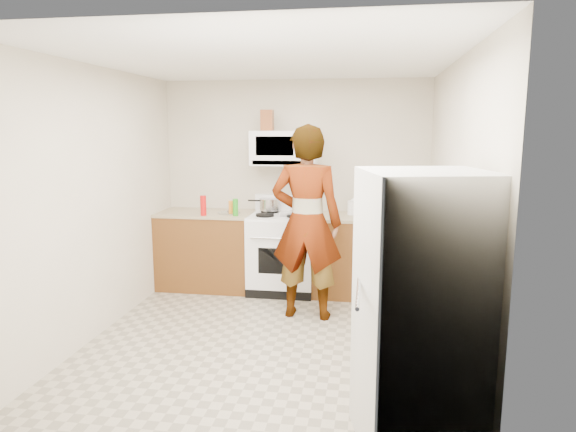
% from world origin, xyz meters
% --- Properties ---
extents(floor, '(3.60, 3.60, 0.00)m').
position_xyz_m(floor, '(0.00, 0.00, 0.00)').
color(floor, gray).
rests_on(floor, ground).
extents(back_wall, '(3.20, 0.02, 2.50)m').
position_xyz_m(back_wall, '(0.00, 1.79, 1.25)').
color(back_wall, beige).
rests_on(back_wall, floor).
extents(right_wall, '(0.02, 3.60, 2.50)m').
position_xyz_m(right_wall, '(1.59, 0.00, 1.25)').
color(right_wall, beige).
rests_on(right_wall, floor).
extents(cabinet_left, '(1.12, 0.62, 0.90)m').
position_xyz_m(cabinet_left, '(-1.04, 1.49, 0.45)').
color(cabinet_left, brown).
rests_on(cabinet_left, floor).
extents(counter_left, '(1.14, 0.64, 0.03)m').
position_xyz_m(counter_left, '(-1.04, 1.49, 0.92)').
color(counter_left, tan).
rests_on(counter_left, cabinet_left).
extents(cabinet_right, '(0.80, 0.62, 0.90)m').
position_xyz_m(cabinet_right, '(0.68, 1.49, 0.45)').
color(cabinet_right, brown).
rests_on(cabinet_right, floor).
extents(counter_right, '(0.82, 0.64, 0.03)m').
position_xyz_m(counter_right, '(0.68, 1.49, 0.92)').
color(counter_right, tan).
rests_on(counter_right, cabinet_right).
extents(gas_range, '(0.76, 0.65, 1.13)m').
position_xyz_m(gas_range, '(-0.10, 1.48, 0.49)').
color(gas_range, white).
rests_on(gas_range, floor).
extents(microwave, '(0.76, 0.38, 0.40)m').
position_xyz_m(microwave, '(-0.10, 1.61, 1.70)').
color(microwave, white).
rests_on(microwave, back_wall).
extents(person, '(0.74, 0.51, 1.97)m').
position_xyz_m(person, '(0.28, 0.69, 0.99)').
color(person, tan).
rests_on(person, floor).
extents(fridge, '(0.84, 0.84, 1.70)m').
position_xyz_m(fridge, '(1.22, -1.38, 0.85)').
color(fridge, white).
rests_on(fridge, floor).
extents(kettle, '(0.17, 0.17, 0.16)m').
position_xyz_m(kettle, '(0.72, 1.58, 1.01)').
color(kettle, white).
rests_on(kettle, counter_right).
extents(jug, '(0.14, 0.14, 0.24)m').
position_xyz_m(jug, '(-0.29, 1.57, 2.02)').
color(jug, brown).
rests_on(jug, microwave).
extents(saucepan, '(0.26, 0.26, 0.14)m').
position_xyz_m(saucepan, '(-0.28, 1.63, 1.02)').
color(saucepan, '#AFB0B4').
rests_on(saucepan, gas_range).
extents(tray, '(0.27, 0.19, 0.05)m').
position_xyz_m(tray, '(0.01, 1.41, 0.96)').
color(tray, silver).
rests_on(tray, gas_range).
extents(bottle_spray, '(0.09, 0.09, 0.23)m').
position_xyz_m(bottle_spray, '(-0.98, 1.24, 1.05)').
color(bottle_spray, red).
rests_on(bottle_spray, counter_left).
extents(bottle_hot_sauce, '(0.07, 0.07, 0.16)m').
position_xyz_m(bottle_hot_sauce, '(-0.70, 1.39, 1.01)').
color(bottle_hot_sauce, orange).
rests_on(bottle_hot_sauce, counter_left).
extents(bottle_green_cap, '(0.07, 0.07, 0.20)m').
position_xyz_m(bottle_green_cap, '(-0.61, 1.28, 1.03)').
color(bottle_green_cap, '#238918').
rests_on(bottle_green_cap, counter_left).
extents(pot_lid, '(0.30, 0.30, 0.01)m').
position_xyz_m(pot_lid, '(-0.73, 1.42, 0.94)').
color(pot_lid, silver).
rests_on(pot_lid, counter_left).
extents(broom, '(0.29, 0.18, 1.42)m').
position_xyz_m(broom, '(1.53, 0.70, 0.72)').
color(broom, white).
rests_on(broom, floor).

